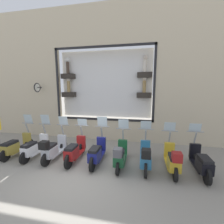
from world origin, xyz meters
name	(u,v)px	position (x,y,z in m)	size (l,w,h in m)	color
ground_plane	(79,172)	(0.00, 0.00, 0.00)	(120.00, 120.00, 0.00)	gray
building_facade	(104,75)	(3.60, 0.00, 3.60)	(1.18, 36.00, 7.12)	beige
scooter_black_0	(201,162)	(0.70, -4.08, 0.44)	(1.80, 0.61, 1.57)	black
scooter_yellow_1	(173,160)	(0.64, -3.17, 0.46)	(1.79, 0.61, 1.58)	black
scooter_teal_2	(146,157)	(0.64, -2.27, 0.48)	(1.80, 0.61, 1.59)	black
scooter_green_3	(120,155)	(0.63, -1.36, 0.46)	(1.79, 0.60, 1.62)	black
scooter_navy_4	(97,153)	(0.71, -0.45, 0.45)	(1.81, 0.60, 1.70)	black
scooter_red_5	(75,151)	(0.71, 0.45, 0.44)	(1.81, 0.60, 1.56)	black
scooter_silver_6	(53,149)	(0.64, 1.36, 0.47)	(1.80, 0.60, 1.64)	black
scooter_white_7	(35,148)	(0.71, 2.27, 0.43)	(1.80, 0.61, 1.69)	black
scooter_olive_8	(16,146)	(0.70, 3.17, 0.42)	(1.79, 0.61, 1.66)	black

